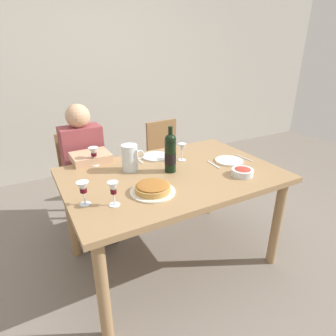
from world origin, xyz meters
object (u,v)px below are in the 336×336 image
(baked_tart, at_px, (153,188))
(chair_left, at_px, (82,173))
(dinner_plate_left_setting, at_px, (156,156))
(dinner_plate_right_setting, at_px, (229,161))
(dining_table, at_px, (172,184))
(wine_glass_centre, at_px, (113,189))
(diner_left, at_px, (88,170))
(chair_right, at_px, (167,157))
(water_pitcher, at_px, (130,159))
(wine_glass_left_diner, at_px, (94,153))
(salad_bowl, at_px, (242,172))
(wine_glass_right_diner, at_px, (83,188))
(wine_glass_spare, at_px, (182,149))
(wine_bottle, at_px, (170,153))

(baked_tart, height_order, chair_left, chair_left)
(dinner_plate_left_setting, relative_size, dinner_plate_right_setting, 1.03)
(dining_table, distance_m, wine_glass_centre, 0.59)
(dinner_plate_right_setting, height_order, diner_left, diner_left)
(chair_right, bearing_deg, water_pitcher, 41.49)
(dining_table, xyz_separation_m, wine_glass_left_diner, (-0.44, 0.40, 0.19))
(salad_bowl, xyz_separation_m, dinner_plate_right_setting, (0.09, 0.25, -0.02))
(water_pitcher, relative_size, wine_glass_left_diner, 1.35)
(wine_glass_right_diner, distance_m, wine_glass_centre, 0.17)
(wine_glass_centre, distance_m, dinner_plate_right_setting, 1.03)
(dining_table, distance_m, wine_glass_right_diner, 0.69)
(chair_right, bearing_deg, wine_glass_spare, 65.89)
(water_pitcher, xyz_separation_m, diner_left, (-0.21, 0.49, -0.23))
(dinner_plate_left_setting, height_order, dinner_plate_right_setting, same)
(wine_bottle, height_order, wine_glass_centre, wine_bottle)
(water_pitcher, distance_m, salad_bowl, 0.80)
(wine_bottle, xyz_separation_m, salad_bowl, (0.41, -0.30, -0.11))
(salad_bowl, height_order, chair_left, chair_left)
(dinner_plate_left_setting, height_order, chair_right, chair_right)
(wine_bottle, xyz_separation_m, dinner_plate_right_setting, (0.50, -0.06, -0.13))
(salad_bowl, xyz_separation_m, diner_left, (-0.85, 0.95, -0.17))
(salad_bowl, xyz_separation_m, wine_glass_left_diner, (-0.85, 0.68, 0.07))
(wine_glass_right_diner, distance_m, chair_left, 1.13)
(baked_tart, height_order, salad_bowl, baked_tart)
(chair_left, relative_size, chair_right, 1.00)
(wine_glass_right_diner, height_order, dinner_plate_right_setting, wine_glass_right_diner)
(wine_bottle, relative_size, wine_glass_right_diner, 2.34)
(wine_glass_left_diner, xyz_separation_m, diner_left, (-0.00, 0.27, -0.24))
(wine_bottle, bearing_deg, chair_right, 62.84)
(wine_bottle, distance_m, chair_right, 1.05)
(wine_glass_spare, relative_size, diner_left, 0.12)
(wine_bottle, xyz_separation_m, wine_glass_left_diner, (-0.44, 0.37, -0.04))
(wine_glass_centre, xyz_separation_m, chair_left, (0.06, 1.14, -0.36))
(baked_tart, bearing_deg, wine_glass_right_diner, 171.96)
(dining_table, distance_m, chair_right, 1.01)
(dinner_plate_left_setting, bearing_deg, diner_left, 144.95)
(wine_glass_right_diner, bearing_deg, baked_tart, -8.04)
(wine_bottle, distance_m, salad_bowl, 0.52)
(wine_glass_left_diner, bearing_deg, wine_glass_right_diner, -110.81)
(salad_bowl, bearing_deg, baked_tart, 173.43)
(baked_tart, relative_size, diner_left, 0.24)
(baked_tart, bearing_deg, dinner_plate_left_setting, 61.58)
(baked_tart, distance_m, wine_glass_spare, 0.58)
(wine_bottle, bearing_deg, salad_bowl, -36.70)
(water_pitcher, xyz_separation_m, wine_glass_right_diner, (-0.41, -0.33, 0.02))
(wine_glass_right_diner, bearing_deg, wine_glass_centre, -31.59)
(wine_glass_right_diner, bearing_deg, chair_left, 79.29)
(water_pitcher, relative_size, chair_left, 0.22)
(wine_glass_right_diner, xyz_separation_m, wine_glass_centre, (0.14, -0.09, -0.00))
(chair_left, bearing_deg, diner_left, 89.84)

